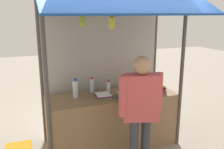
{
  "coord_description": "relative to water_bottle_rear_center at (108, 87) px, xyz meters",
  "views": [
    {
      "loc": [
        -1.33,
        -3.63,
        2.22
      ],
      "look_at": [
        0.0,
        0.0,
        1.25
      ],
      "focal_mm": 39.39,
      "sensor_mm": 36.0,
      "label": 1
    }
  ],
  "objects": [
    {
      "name": "banana_bunch_leftmost",
      "position": [
        -0.15,
        -0.58,
        1.09
      ],
      "size": [
        0.1,
        0.11,
        0.33
      ],
      "color": "#332D23"
    },
    {
      "name": "stall_counter",
      "position": [
        0.03,
        -0.1,
        -0.56
      ],
      "size": [
        2.14,
        0.75,
        0.9
      ],
      "primitive_type": "cube",
      "color": "olive",
      "rests_on": "ground"
    },
    {
      "name": "stall_structure",
      "position": [
        0.03,
        0.04,
        0.71
      ],
      "size": [
        2.34,
        1.62,
        2.83
      ],
      "color": "#4C4742",
      "rests_on": "ground"
    },
    {
      "name": "magazine_stack_left",
      "position": [
        0.53,
        -0.25,
        -0.06
      ],
      "size": [
        0.25,
        0.31,
        0.09
      ],
      "color": "green",
      "rests_on": "stall_counter"
    },
    {
      "name": "water_bottle_rear_center",
      "position": [
        0.0,
        0.0,
        0.0
      ],
      "size": [
        0.06,
        0.06,
        0.23
      ],
      "color": "silver",
      "rests_on": "stall_counter"
    },
    {
      "name": "magazine_stack_mid_left",
      "position": [
        0.16,
        -0.31,
        -0.07
      ],
      "size": [
        0.2,
        0.3,
        0.08
      ],
      "color": "orange",
      "rests_on": "stall_counter"
    },
    {
      "name": "ground_plane",
      "position": [
        0.03,
        -0.1,
        -1.01
      ],
      "size": [
        20.0,
        20.0,
        0.0
      ],
      "primitive_type": "plane",
      "color": "#9E9384"
    },
    {
      "name": "vendor_person",
      "position": [
        0.13,
        -0.94,
        0.0
      ],
      "size": [
        0.64,
        0.34,
        1.69
      ],
      "rotation": [
        0.0,
        0.0,
        -0.3
      ],
      "color": "#383842",
      "rests_on": "ground"
    },
    {
      "name": "banana_bunch_rightmost",
      "position": [
        -0.55,
        -0.58,
        1.13
      ],
      "size": [
        0.1,
        0.1,
        0.29
      ],
      "color": "#332D23"
    },
    {
      "name": "water_bottle_far_right",
      "position": [
        -0.24,
        0.17,
        0.02
      ],
      "size": [
        0.07,
        0.07,
        0.26
      ],
      "color": "silver",
      "rests_on": "stall_counter"
    },
    {
      "name": "magazine_stack_front_left",
      "position": [
        0.86,
        -0.12,
        -0.06
      ],
      "size": [
        0.25,
        0.28,
        0.09
      ],
      "color": "purple",
      "rests_on": "stall_counter"
    },
    {
      "name": "water_bottle_back_right",
      "position": [
        -0.56,
        0.0,
        0.04
      ],
      "size": [
        0.09,
        0.09,
        0.31
      ],
      "color": "silver",
      "rests_on": "stall_counter"
    },
    {
      "name": "magazine_stack_mid_right",
      "position": [
        -0.14,
        -0.17,
        -0.08
      ],
      "size": [
        0.26,
        0.27,
        0.06
      ],
      "color": "green",
      "rests_on": "stall_counter"
    }
  ]
}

